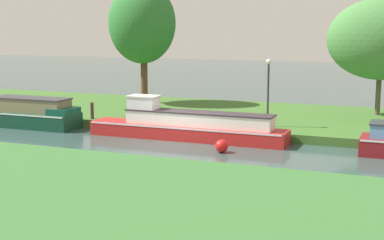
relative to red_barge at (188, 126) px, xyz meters
The scene contains 11 objects.
ground_plane 1.36m from the red_barge, 98.62° to the right, with size 120.00×120.00×0.00m, color #334C49.
riverbank_far 5.82m from the red_barge, 91.80° to the left, with size 72.00×10.00×0.40m, color #3C6728.
riverbank_near 10.21m from the red_barge, 91.02° to the right, with size 72.00×10.00×0.40m, color #356930.
red_barge is the anchor object (origin of this frame).
forest_narrowboat 8.89m from the red_barge, behind, with size 6.08×1.73×1.52m.
willow_tree_left 10.79m from the red_barge, 128.59° to the left, with size 4.12×3.82×7.30m.
willow_tree_centre 11.46m from the red_barge, 44.89° to the left, with size 5.50×3.53×6.12m.
lamp_post 4.29m from the red_barge, 38.09° to the left, with size 0.24×0.24×3.18m.
mooring_post_near 5.90m from the red_barge, 168.08° to the left, with size 0.17×0.17×0.85m, color #442F2F.
mooring_post_far 2.18m from the red_barge, 34.02° to the left, with size 0.12×0.12×0.60m, color #513429.
channel_buoy 3.10m from the red_barge, 41.32° to the right, with size 0.54×0.54×0.54m, color red.
Camera 1 is at (9.71, -22.20, 5.09)m, focal length 52.97 mm.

